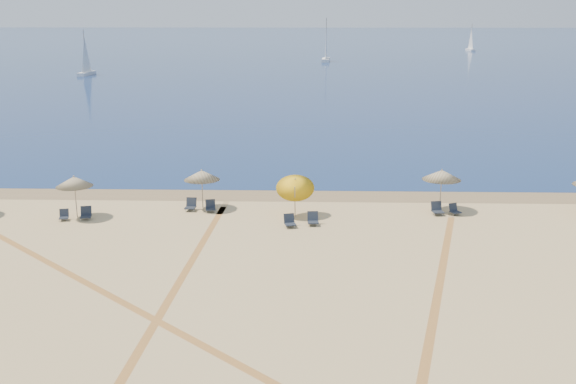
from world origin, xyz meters
The scene contains 18 objects.
ocean centered at (0.00, 225.00, 0.01)m, with size 500.00×500.00×0.00m, color #0C2151.
wet_sand centered at (0.00, 24.00, 0.00)m, with size 500.00×500.00×0.00m, color olive.
umbrella_1 centered at (-11.67, 19.13, 2.04)m, with size 2.00×2.00×2.39m.
umbrella_2 centered at (-4.96, 21.01, 1.98)m, with size 2.05×2.05×2.33m.
umbrella_3 centered at (0.40, 19.61, 1.85)m, with size 2.12×2.12×2.63m.
umbrella_4 centered at (8.67, 21.03, 2.09)m, with size 2.19×2.19×2.43m.
chair_2 centered at (-12.21, 18.63, 0.26)m, with size 0.60×0.67×0.59m.
chair_3 centered at (-11.06, 18.81, 0.31)m, with size 0.70×0.78×0.69m.
chair_4 centered at (-5.59, 20.64, 0.31)m, with size 0.64×0.73×0.70m.
chair_5 centered at (-4.43, 20.43, 0.29)m, with size 0.66×0.74×0.66m.
chair_6 centered at (0.15, 17.82, 0.30)m, with size 0.71×0.78×0.68m.
chair_7 centered at (1.39, 18.19, 0.31)m, with size 0.61×0.71×0.70m.
chair_8 centered at (8.37, 20.24, 0.31)m, with size 0.70×0.78×0.72m.
chair_9 centered at (9.34, 20.26, 0.27)m, with size 0.71×0.76×0.61m.
sailboat_0 centered at (46.79, 174.63, 2.24)m, with size 1.74×5.07×7.41m.
sailboat_1 centered at (-37.78, 100.74, 2.37)m, with size 1.80×5.35×7.82m.
sailboat_2 centered at (5.15, 133.63, 2.86)m, with size 2.03×6.43×9.44m.
tire_tracks centered at (-2.17, 8.08, 0.00)m, with size 50.79×40.80×0.00m.
Camera 1 is at (1.01, -15.25, 11.08)m, focal length 41.04 mm.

